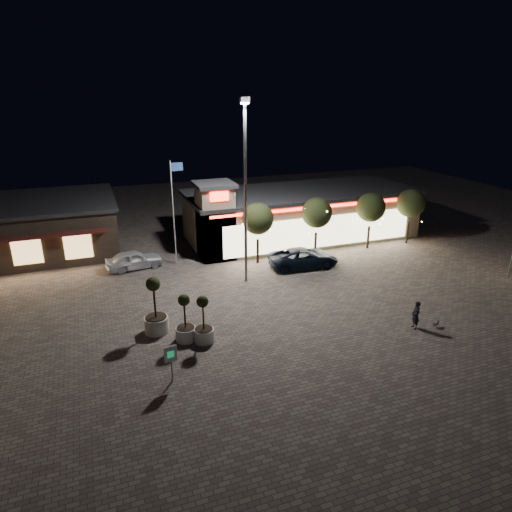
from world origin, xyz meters
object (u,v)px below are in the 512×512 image
object	(u,v)px
pickup_truck	(304,258)
planter_mid	(204,327)
white_sedan	(134,260)
pedestrian	(416,315)
planter_left	(156,315)
valet_sign	(171,357)

from	to	relation	value
pickup_truck	planter_mid	size ratio (longest dim) A/B	1.98
white_sedan	planter_mid	xyz separation A→B (m)	(2.36, -12.07, 0.12)
pickup_truck	white_sedan	xyz separation A→B (m)	(-12.15, 4.13, -0.03)
white_sedan	planter_mid	distance (m)	12.30
pedestrian	planter_left	distance (m)	14.63
pickup_truck	planter_left	size ratio (longest dim) A/B	1.60
pickup_truck	valet_sign	xyz separation A→B (m)	(-12.07, -10.90, 0.56)
pickup_truck	pedestrian	xyz separation A→B (m)	(1.82, -10.73, 0.09)
white_sedan	planter_left	world-z (taller)	planter_left
pedestrian	white_sedan	bearing A→B (deg)	-128.17
planter_left	planter_mid	world-z (taller)	planter_left
pickup_truck	pedestrian	world-z (taller)	pedestrian
pedestrian	planter_mid	distance (m)	11.95
planter_left	valet_sign	xyz separation A→B (m)	(-0.03, -4.86, 0.27)
planter_left	planter_mid	size ratio (longest dim) A/B	1.23
pedestrian	planter_left	bearing A→B (deg)	-100.11
planter_left	planter_mid	bearing A→B (deg)	-40.33
white_sedan	planter_left	distance (m)	10.17
planter_mid	valet_sign	size ratio (longest dim) A/B	1.45
planter_left	valet_sign	distance (m)	4.87
pedestrian	planter_mid	world-z (taller)	planter_mid
pickup_truck	planter_left	xyz separation A→B (m)	(-12.04, -6.04, 0.29)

